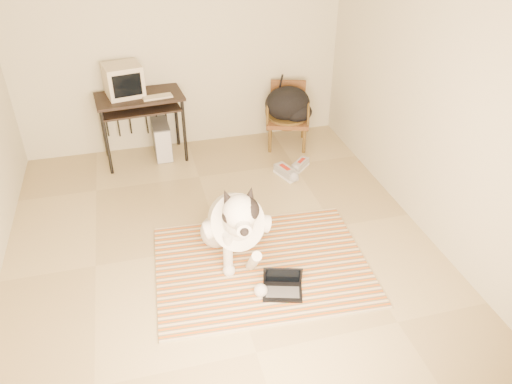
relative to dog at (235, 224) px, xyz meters
name	(u,v)px	position (x,y,z in m)	size (l,w,h in m)	color
floor	(221,245)	(-0.11, 0.19, -0.37)	(4.50, 4.50, 0.00)	tan
wall_back	(179,40)	(-0.11, 2.44, 0.98)	(4.50, 4.50, 0.00)	beige
wall_front	(309,317)	(-0.11, -2.06, 0.98)	(4.50, 4.50, 0.00)	beige
wall_right	(433,93)	(1.89, 0.19, 0.98)	(4.50, 4.50, 0.00)	beige
rug	(262,265)	(0.19, -0.20, -0.36)	(1.99, 1.58, 0.02)	#B75219
dog	(235,224)	(0.00, 0.00, 0.00)	(0.62, 1.30, 0.93)	silver
laptop	(283,285)	(0.27, -0.57, -0.29)	(0.39, 0.32, 0.23)	black
computer_desk	(140,105)	(-0.66, 2.12, 0.34)	(1.04, 0.64, 0.83)	black
crt_monitor	(123,80)	(-0.81, 2.18, 0.64)	(0.47, 0.45, 0.36)	#BAAC91
desk_keyboard	(157,97)	(-0.46, 2.00, 0.47)	(0.34, 0.12, 0.02)	#BAAC91
pc_tower	(162,139)	(-0.46, 2.16, -0.15)	(0.20, 0.47, 0.44)	#47474A
rattan_chair	(287,115)	(1.16, 2.08, 0.03)	(0.65, 0.64, 0.79)	brown
backpack	(289,105)	(1.16, 2.03, 0.18)	(0.57, 0.50, 0.42)	black
sneaker_left	(286,172)	(0.89, 1.26, -0.32)	(0.24, 0.35, 0.11)	silver
sneaker_right	(300,165)	(1.12, 1.40, -0.33)	(0.28, 0.27, 0.10)	silver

